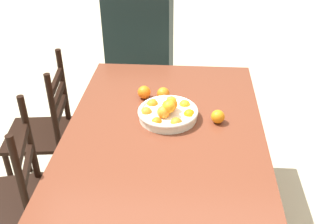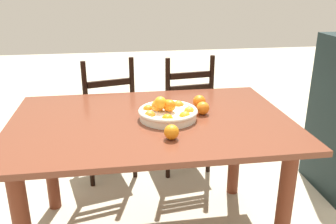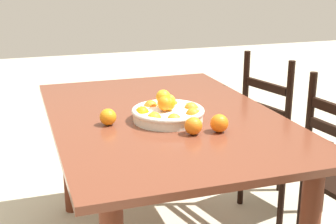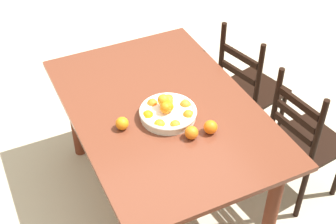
{
  "view_description": "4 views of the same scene",
  "coord_description": "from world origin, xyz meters",
  "px_view_note": "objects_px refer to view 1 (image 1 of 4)",
  "views": [
    {
      "loc": [
        -1.71,
        -0.13,
        1.93
      ],
      "look_at": [
        0.09,
        -0.01,
        0.81
      ],
      "focal_mm": 42.29,
      "sensor_mm": 36.0,
      "label": 1
    },
    {
      "loc": [
        -0.18,
        -1.85,
        1.5
      ],
      "look_at": [
        0.09,
        -0.01,
        0.81
      ],
      "focal_mm": 38.72,
      "sensor_mm": 36.0,
      "label": 2
    },
    {
      "loc": [
        1.99,
        -0.64,
        1.43
      ],
      "look_at": [
        0.09,
        -0.01,
        0.81
      ],
      "focal_mm": 50.16,
      "sensor_mm": 36.0,
      "label": 3
    },
    {
      "loc": [
        1.94,
        -0.89,
        2.52
      ],
      "look_at": [
        0.09,
        -0.01,
        0.81
      ],
      "focal_mm": 50.79,
      "sensor_mm": 36.0,
      "label": 4
    }
  ],
  "objects_px": {
    "cabinet": "(141,47)",
    "orange_loose_0": "(144,92)",
    "orange_loose_1": "(218,117)",
    "orange_loose_2": "(163,94)",
    "chair_near_window": "(9,201)",
    "fruit_bowl": "(168,112)",
    "chair_by_cabinet": "(45,133)",
    "dining_table": "(165,147)"
  },
  "relations": [
    {
      "from": "orange_loose_1",
      "to": "fruit_bowl",
      "type": "bearing_deg",
      "value": 85.36
    },
    {
      "from": "chair_near_window",
      "to": "cabinet",
      "type": "height_order",
      "value": "cabinet"
    },
    {
      "from": "fruit_bowl",
      "to": "orange_loose_0",
      "type": "relative_size",
      "value": 4.26
    },
    {
      "from": "cabinet",
      "to": "orange_loose_0",
      "type": "relative_size",
      "value": 14.8
    },
    {
      "from": "orange_loose_1",
      "to": "orange_loose_2",
      "type": "bearing_deg",
      "value": 53.3
    },
    {
      "from": "fruit_bowl",
      "to": "cabinet",
      "type": "bearing_deg",
      "value": 12.85
    },
    {
      "from": "chair_near_window",
      "to": "cabinet",
      "type": "relative_size",
      "value": 0.85
    },
    {
      "from": "dining_table",
      "to": "fruit_bowl",
      "type": "height_order",
      "value": "fruit_bowl"
    },
    {
      "from": "chair_near_window",
      "to": "orange_loose_1",
      "type": "xyz_separation_m",
      "value": [
        0.33,
        -1.08,
        0.36
      ]
    },
    {
      "from": "orange_loose_0",
      "to": "orange_loose_1",
      "type": "relative_size",
      "value": 1.05
    },
    {
      "from": "fruit_bowl",
      "to": "orange_loose_2",
      "type": "xyz_separation_m",
      "value": [
        0.21,
        0.04,
        -0.0
      ]
    },
    {
      "from": "dining_table",
      "to": "chair_near_window",
      "type": "distance_m",
      "value": 0.86
    },
    {
      "from": "cabinet",
      "to": "orange_loose_2",
      "type": "distance_m",
      "value": 1.33
    },
    {
      "from": "chair_by_cabinet",
      "to": "cabinet",
      "type": "bearing_deg",
      "value": 151.31
    },
    {
      "from": "orange_loose_1",
      "to": "orange_loose_2",
      "type": "xyz_separation_m",
      "value": [
        0.23,
        0.31,
        0.0
      ]
    },
    {
      "from": "orange_loose_1",
      "to": "chair_near_window",
      "type": "bearing_deg",
      "value": 107.04
    },
    {
      "from": "cabinet",
      "to": "fruit_bowl",
      "type": "xyz_separation_m",
      "value": [
        -1.48,
        -0.34,
        0.24
      ]
    },
    {
      "from": "chair_by_cabinet",
      "to": "fruit_bowl",
      "type": "bearing_deg",
      "value": 65.57
    },
    {
      "from": "chair_near_window",
      "to": "fruit_bowl",
      "type": "height_order",
      "value": "chair_near_window"
    },
    {
      "from": "chair_near_window",
      "to": "chair_by_cabinet",
      "type": "height_order",
      "value": "chair_near_window"
    },
    {
      "from": "orange_loose_0",
      "to": "orange_loose_1",
      "type": "distance_m",
      "value": 0.48
    },
    {
      "from": "chair_near_window",
      "to": "fruit_bowl",
      "type": "bearing_deg",
      "value": 99.54
    },
    {
      "from": "cabinet",
      "to": "dining_table",
      "type": "bearing_deg",
      "value": -167.85
    },
    {
      "from": "orange_loose_0",
      "to": "cabinet",
      "type": "bearing_deg",
      "value": 8.22
    },
    {
      "from": "cabinet",
      "to": "orange_loose_2",
      "type": "relative_size",
      "value": 15.28
    },
    {
      "from": "cabinet",
      "to": "orange_loose_1",
      "type": "xyz_separation_m",
      "value": [
        -1.5,
        -0.6,
        0.24
      ]
    },
    {
      "from": "dining_table",
      "to": "orange_loose_0",
      "type": "height_order",
      "value": "orange_loose_0"
    },
    {
      "from": "dining_table",
      "to": "chair_by_cabinet",
      "type": "xyz_separation_m",
      "value": [
        0.35,
        0.81,
        -0.19
      ]
    },
    {
      "from": "chair_by_cabinet",
      "to": "orange_loose_2",
      "type": "relative_size",
      "value": 13.0
    },
    {
      "from": "cabinet",
      "to": "fruit_bowl",
      "type": "distance_m",
      "value": 1.54
    },
    {
      "from": "chair_by_cabinet",
      "to": "orange_loose_2",
      "type": "xyz_separation_m",
      "value": [
        -0.05,
        -0.78,
        0.35
      ]
    },
    {
      "from": "fruit_bowl",
      "to": "dining_table",
      "type": "bearing_deg",
      "value": 173.33
    },
    {
      "from": "dining_table",
      "to": "fruit_bowl",
      "type": "bearing_deg",
      "value": -6.67
    },
    {
      "from": "chair_near_window",
      "to": "orange_loose_0",
      "type": "height_order",
      "value": "chair_near_window"
    },
    {
      "from": "chair_by_cabinet",
      "to": "cabinet",
      "type": "relative_size",
      "value": 0.85
    },
    {
      "from": "dining_table",
      "to": "cabinet",
      "type": "bearing_deg",
      "value": 11.74
    },
    {
      "from": "cabinet",
      "to": "orange_loose_2",
      "type": "xyz_separation_m",
      "value": [
        -1.27,
        -0.3,
        0.24
      ]
    },
    {
      "from": "orange_loose_2",
      "to": "fruit_bowl",
      "type": "bearing_deg",
      "value": -168.69
    },
    {
      "from": "dining_table",
      "to": "chair_by_cabinet",
      "type": "distance_m",
      "value": 0.9
    },
    {
      "from": "fruit_bowl",
      "to": "orange_loose_1",
      "type": "relative_size",
      "value": 4.47
    },
    {
      "from": "orange_loose_0",
      "to": "orange_loose_1",
      "type": "bearing_deg",
      "value": -119.25
    },
    {
      "from": "chair_near_window",
      "to": "fruit_bowl",
      "type": "distance_m",
      "value": 0.95
    }
  ]
}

